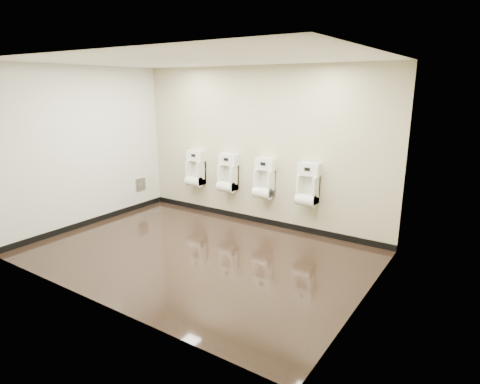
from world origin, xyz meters
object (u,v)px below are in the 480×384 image
(access_panel, at_px, (141,184))
(urinal_2, at_px, (264,181))
(urinal_3, at_px, (308,188))
(urinal_0, at_px, (195,171))
(urinal_1, at_px, (228,176))

(access_panel, bearing_deg, urinal_2, 9.00)
(urinal_2, xyz_separation_m, urinal_3, (0.83, 0.00, 0.00))
(urinal_0, distance_m, urinal_1, 0.78)
(urinal_3, bearing_deg, urinal_2, 180.00)
(access_panel, bearing_deg, urinal_0, 20.81)
(urinal_0, relative_size, urinal_3, 1.00)
(urinal_2, distance_m, urinal_3, 0.83)
(access_panel, xyz_separation_m, urinal_2, (2.69, 0.43, 0.33))
(access_panel, height_order, urinal_3, urinal_3)
(urinal_0, height_order, urinal_1, same)
(urinal_2, bearing_deg, urinal_1, 180.00)
(urinal_0, bearing_deg, access_panel, -159.19)
(urinal_2, bearing_deg, urinal_3, 0.00)
(access_panel, bearing_deg, urinal_3, 6.90)
(access_panel, distance_m, urinal_2, 2.74)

